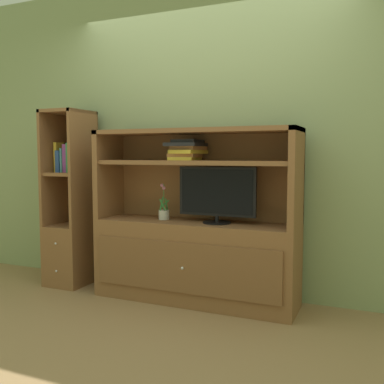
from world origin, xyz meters
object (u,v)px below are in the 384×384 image
at_px(potted_plant, 164,212).
at_px(magazine_stack, 187,150).
at_px(tv_monitor, 217,194).
at_px(upright_book_row, 67,159).
at_px(media_console, 195,244).
at_px(bookshelf_tall, 71,225).

distance_m(potted_plant, magazine_stack, 0.57).
xyz_separation_m(potted_plant, magazine_stack, (0.21, 0.00, 0.53)).
bearing_deg(magazine_stack, potted_plant, -179.47).
bearing_deg(tv_monitor, upright_book_row, 179.65).
bearing_deg(media_console, magazine_stack, -179.60).
bearing_deg(upright_book_row, media_console, 0.18).
bearing_deg(media_console, bookshelf_tall, 179.74).
xyz_separation_m(potted_plant, upright_book_row, (-1.01, -0.00, 0.45)).
bearing_deg(bookshelf_tall, magazine_stack, -0.30).
distance_m(media_console, magazine_stack, 0.79).
xyz_separation_m(magazine_stack, upright_book_row, (-1.22, -0.00, -0.08)).
relative_size(tv_monitor, upright_book_row, 2.32).
xyz_separation_m(media_console, bookshelf_tall, (-1.27, 0.01, 0.08)).
xyz_separation_m(magazine_stack, bookshelf_tall, (-1.20, 0.01, -0.70)).
bearing_deg(bookshelf_tall, potted_plant, -0.48).
bearing_deg(upright_book_row, potted_plant, 0.09).
bearing_deg(upright_book_row, bookshelf_tall, 27.48).
bearing_deg(bookshelf_tall, media_console, -0.26).
distance_m(tv_monitor, magazine_stack, 0.45).
bearing_deg(tv_monitor, media_console, 176.25).
height_order(potted_plant, bookshelf_tall, bookshelf_tall).
height_order(media_console, tv_monitor, media_console).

